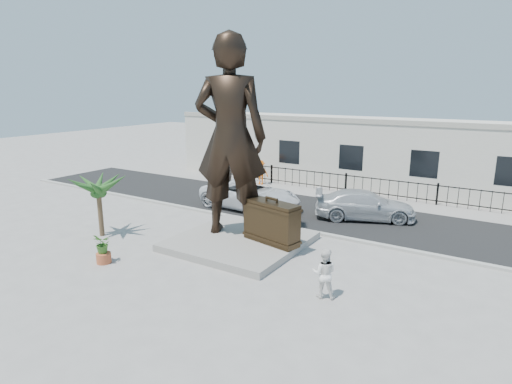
{
  "coord_description": "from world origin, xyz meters",
  "views": [
    {
      "loc": [
        9.35,
        -12.86,
        6.61
      ],
      "look_at": [
        0.0,
        2.0,
        2.3
      ],
      "focal_mm": 30.0,
      "sensor_mm": 36.0,
      "label": 1
    }
  ],
  "objects_px": {
    "statue": "(230,137)",
    "car_white": "(250,194)",
    "suitcase": "(271,222)",
    "tourist": "(324,273)"
  },
  "relations": [
    {
      "from": "statue",
      "to": "suitcase",
      "type": "distance_m",
      "value": 4.0
    },
    {
      "from": "suitcase",
      "to": "car_white",
      "type": "xyz_separation_m",
      "value": [
        -4.1,
        4.7,
        -0.37
      ]
    },
    {
      "from": "tourist",
      "to": "statue",
      "type": "bearing_deg",
      "value": -46.58
    },
    {
      "from": "suitcase",
      "to": "tourist",
      "type": "relative_size",
      "value": 1.51
    },
    {
      "from": "suitcase",
      "to": "car_white",
      "type": "distance_m",
      "value": 6.25
    },
    {
      "from": "tourist",
      "to": "car_white",
      "type": "distance_m",
      "value": 10.7
    },
    {
      "from": "statue",
      "to": "tourist",
      "type": "height_order",
      "value": "statue"
    },
    {
      "from": "statue",
      "to": "car_white",
      "type": "relative_size",
      "value": 1.48
    },
    {
      "from": "statue",
      "to": "suitcase",
      "type": "height_order",
      "value": "statue"
    },
    {
      "from": "suitcase",
      "to": "tourist",
      "type": "distance_m",
      "value": 4.52
    }
  ]
}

